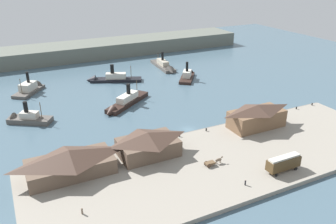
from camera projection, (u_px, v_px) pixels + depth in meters
The scene contains 21 objects.
ground_plane at pixel (188, 129), 115.44m from camera, with size 320.00×320.00×0.00m, color #476070.
quay_promenade at pixel (227, 159), 97.13m from camera, with size 110.00×36.00×1.20m, color gray.
seawall_edge at pixel (194, 132), 112.29m from camera, with size 110.00×0.80×1.00m, color slate.
ferry_shed_customs_shed at pixel (70, 162), 88.03m from camera, with size 21.97×11.18×6.77m.
ferry_shed_west_terminal at pixel (148, 143), 96.81m from camera, with size 16.48×11.00×6.87m.
ferry_shed_east_terminal at pixel (257, 116), 113.11m from camera, with size 18.49×8.89×7.70m.
street_tram at pixel (284, 162), 89.54m from camera, with size 9.52×2.97×4.21m.
horse_cart at pixel (213, 162), 92.77m from camera, with size 5.52×1.64×1.87m.
pedestrian_standing_center at pixel (82, 211), 74.72m from camera, with size 0.39×0.39×1.59m.
pedestrian_near_cart at pixel (245, 183), 84.42m from camera, with size 0.37×0.37×1.51m.
mooring_post_east at pixel (206, 130), 111.64m from camera, with size 0.44×0.44×0.90m, color black.
mooring_post_west at pixel (180, 135), 107.94m from camera, with size 0.44×0.44×0.90m, color black.
mooring_post_center_west at pixel (312, 104), 131.57m from camera, with size 0.44×0.44×0.90m, color black.
mooring_post_center_east at pixel (296, 108), 128.22m from camera, with size 0.44×0.44×0.90m, color black.
ferry_moored_east at pixel (188, 75), 166.37m from camera, with size 15.04×17.82×10.49m.
ferry_near_quay at pixel (165, 67), 180.02m from camera, with size 7.38×25.46×10.01m.
ferry_outer_harbor at pixel (109, 79), 161.51m from camera, with size 25.41×14.79×9.74m.
ferry_approaching_west at pixel (25, 119), 120.17m from camera, with size 16.16×12.90×9.19m.
ferry_moored_west at pixel (31, 88), 149.08m from camera, with size 15.28×17.40×11.20m.
ferry_mid_harbor at pixel (124, 103), 133.19m from camera, with size 23.36×19.07×9.46m.
far_headland at pixel (96, 49), 204.26m from camera, with size 180.00×24.00×8.00m, color #60665B.
Camera 1 is at (-52.23, -89.80, 51.14)m, focal length 37.24 mm.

